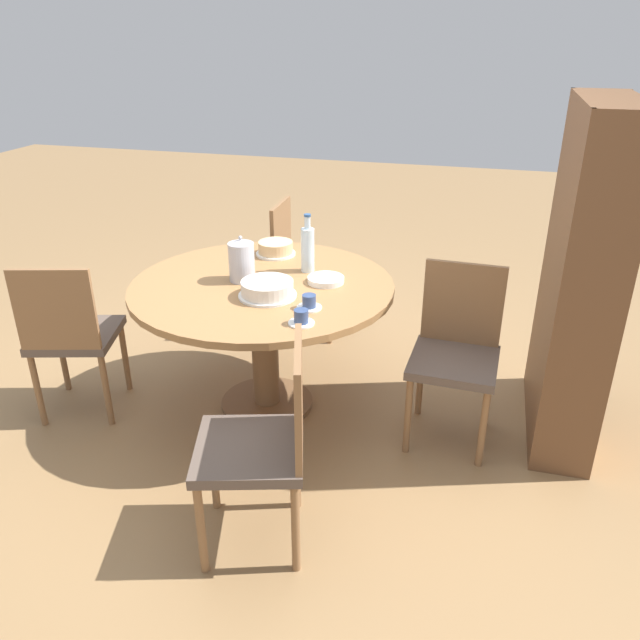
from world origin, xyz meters
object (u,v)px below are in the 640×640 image
cake_second (276,248)px  cake_main (267,289)px  chair_a (301,263)px  chair_c (265,441)px  chair_d (456,349)px  coffee_pot (242,260)px  bookshelf (574,288)px  cup_a (309,303)px  chair_b (71,333)px  water_bottle (308,248)px  cup_b (301,318)px

cake_second → cake_main: bearing=15.3°
chair_a → cake_main: bearing=-173.0°
chair_c → cake_main: size_ratio=3.13×
chair_d → coffee_pot: (0.01, -1.12, 0.36)m
chair_c → bookshelf: bearing=118.3°
chair_d → cake_main: size_ratio=3.13×
chair_c → cup_a: chair_c is taller
chair_c → bookshelf: size_ratio=0.54×
bookshelf → chair_b: bearing=102.9°
coffee_pot → cake_main: size_ratio=0.85×
chair_d → cake_main: chair_d is taller
water_bottle → cup_b: (0.64, 0.16, -0.10)m
water_bottle → cup_b: size_ratio=2.65×
coffee_pot → cake_main: coffee_pot is taller
chair_a → chair_d: 1.49m
chair_c → cake_main: chair_c is taller
chair_b → chair_c: bearing=138.9°
coffee_pot → chair_a: bearing=179.4°
chair_d → bookshelf: (-0.21, 0.52, 0.30)m
chair_c → cake_main: 0.88m
chair_c → coffee_pot: bearing=-171.0°
cake_main → cup_a: size_ratio=2.40×
chair_b → cup_b: chair_b is taller
chair_b → coffee_pot: size_ratio=3.70×
water_bottle → cake_main: size_ratio=1.10×
chair_a → bookshelf: 1.83m
coffee_pot → chair_b: bearing=-67.7°
cup_b → coffee_pot: bearing=-133.3°
chair_c → cake_second: 1.48m
bookshelf → cake_main: 1.49m
chair_b → bookshelf: bookshelf is taller
chair_d → cake_second: 1.20m
chair_c → bookshelf: 1.70m
coffee_pot → cup_b: 0.62m
bookshelf → cake_second: bookshelf is taller
chair_b → cup_b: bearing=160.6°
bookshelf → cup_a: bookshelf is taller
chair_d → bookshelf: bookshelf is taller
chair_b → cup_a: 1.31m
cake_main → cup_b: 0.36m
chair_c → cup_b: bearing=164.4°
bookshelf → cake_second: (-0.21, -1.61, -0.01)m
chair_d → cake_main: 0.98m
chair_a → cup_a: bearing=-163.4°
chair_d → coffee_pot: coffee_pot is taller
chair_c → cup_a: bearing=165.3°
chair_b → water_bottle: bearing=-169.4°
cake_second → chair_a: bearing=-177.6°
bookshelf → cake_main: bookshelf is taller
bookshelf → cake_main: (0.39, -1.44, -0.01)m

